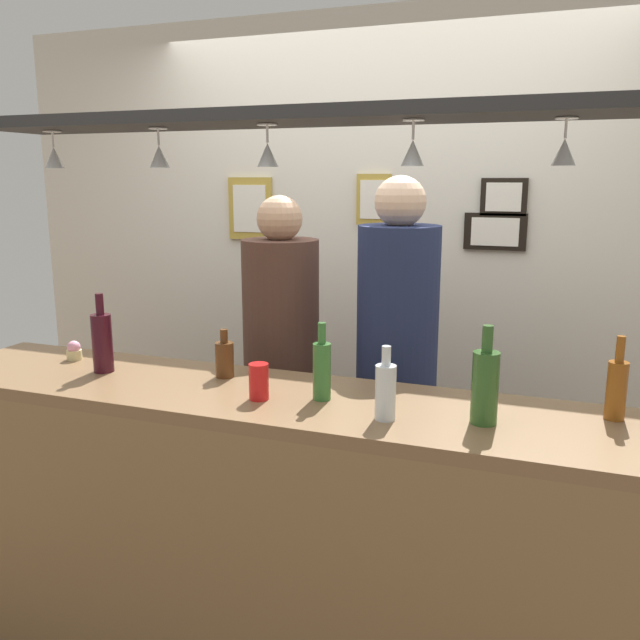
% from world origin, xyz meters
% --- Properties ---
extents(ground_plane, '(8.00, 8.00, 0.00)m').
position_xyz_m(ground_plane, '(0.00, 0.00, 0.00)').
color(ground_plane, brown).
extents(back_wall, '(4.40, 0.06, 2.60)m').
position_xyz_m(back_wall, '(0.00, 1.10, 1.30)').
color(back_wall, silver).
rests_on(back_wall, ground_plane).
extents(bar_counter, '(2.70, 0.55, 1.05)m').
position_xyz_m(bar_counter, '(0.00, -0.51, 0.70)').
color(bar_counter, brown).
rests_on(bar_counter, ground_plane).
extents(overhead_glass_rack, '(2.20, 0.36, 0.04)m').
position_xyz_m(overhead_glass_rack, '(0.00, -0.30, 1.95)').
color(overhead_glass_rack, black).
extents(hanging_wineglass_far_left, '(0.07, 0.07, 0.13)m').
position_xyz_m(hanging_wineglass_far_left, '(-0.88, -0.31, 1.84)').
color(hanging_wineglass_far_left, silver).
rests_on(hanging_wineglass_far_left, overhead_glass_rack).
extents(hanging_wineglass_left, '(0.07, 0.07, 0.13)m').
position_xyz_m(hanging_wineglass_left, '(-0.44, -0.31, 1.84)').
color(hanging_wineglass_left, silver).
rests_on(hanging_wineglass_left, overhead_glass_rack).
extents(hanging_wineglass_center_left, '(0.07, 0.07, 0.13)m').
position_xyz_m(hanging_wineglass_center_left, '(-0.02, -0.34, 1.84)').
color(hanging_wineglass_center_left, silver).
rests_on(hanging_wineglass_center_left, overhead_glass_rack).
extents(hanging_wineglass_center, '(0.07, 0.07, 0.13)m').
position_xyz_m(hanging_wineglass_center, '(0.46, -0.35, 1.84)').
color(hanging_wineglass_center, silver).
rests_on(hanging_wineglass_center, overhead_glass_rack).
extents(hanging_wineglass_center_right, '(0.07, 0.07, 0.13)m').
position_xyz_m(hanging_wineglass_center_right, '(0.87, -0.26, 1.84)').
color(hanging_wineglass_center_right, silver).
rests_on(hanging_wineglass_center_right, overhead_glass_rack).
extents(person_left_brown_shirt, '(0.34, 0.34, 1.69)m').
position_xyz_m(person_left_brown_shirt, '(-0.27, 0.33, 1.02)').
color(person_left_brown_shirt, '#2D334C').
rests_on(person_left_brown_shirt, ground_plane).
extents(person_right_navy_shirt, '(0.34, 0.34, 1.78)m').
position_xyz_m(person_right_navy_shirt, '(0.26, 0.33, 1.08)').
color(person_right_navy_shirt, '#2D334C').
rests_on(person_right_navy_shirt, ground_plane).
extents(bottle_soda_clear, '(0.06, 0.06, 0.23)m').
position_xyz_m(bottle_soda_clear, '(0.42, -0.46, 1.14)').
color(bottle_soda_clear, silver).
rests_on(bottle_soda_clear, bar_counter).
extents(bottle_champagne_green, '(0.08, 0.08, 0.30)m').
position_xyz_m(bottle_champagne_green, '(0.70, -0.38, 1.16)').
color(bottle_champagne_green, '#2D5623').
rests_on(bottle_champagne_green, bar_counter).
extents(bottle_beer_amber_tall, '(0.06, 0.06, 0.26)m').
position_xyz_m(bottle_beer_amber_tall, '(1.07, -0.21, 1.15)').
color(bottle_beer_amber_tall, brown).
rests_on(bottle_beer_amber_tall, bar_counter).
extents(bottle_wine_dark_red, '(0.08, 0.08, 0.30)m').
position_xyz_m(bottle_wine_dark_red, '(-0.71, -0.33, 1.16)').
color(bottle_wine_dark_red, '#380F19').
rests_on(bottle_wine_dark_red, bar_counter).
extents(bottle_beer_brown_stubby, '(0.07, 0.07, 0.18)m').
position_xyz_m(bottle_beer_brown_stubby, '(-0.25, -0.23, 1.12)').
color(bottle_beer_brown_stubby, '#512D14').
rests_on(bottle_beer_brown_stubby, bar_counter).
extents(bottle_beer_green_import, '(0.06, 0.06, 0.26)m').
position_xyz_m(bottle_beer_green_import, '(0.17, -0.35, 1.15)').
color(bottle_beer_green_import, '#336B2D').
rests_on(bottle_beer_green_import, bar_counter).
extents(drink_can, '(0.07, 0.07, 0.12)m').
position_xyz_m(drink_can, '(-0.02, -0.42, 1.11)').
color(drink_can, red).
rests_on(drink_can, bar_counter).
extents(cupcake, '(0.06, 0.06, 0.08)m').
position_xyz_m(cupcake, '(-0.93, -0.23, 1.08)').
color(cupcake, beige).
rests_on(cupcake, bar_counter).
extents(picture_frame_caricature, '(0.26, 0.02, 0.34)m').
position_xyz_m(picture_frame_caricature, '(-0.77, 1.06, 1.60)').
color(picture_frame_caricature, '#B29338').
rests_on(picture_frame_caricature, back_wall).
extents(picture_frame_lower_pair, '(0.30, 0.02, 0.18)m').
position_xyz_m(picture_frame_lower_pair, '(0.56, 1.06, 1.51)').
color(picture_frame_lower_pair, black).
rests_on(picture_frame_lower_pair, back_wall).
extents(picture_frame_upper_small, '(0.22, 0.02, 0.18)m').
position_xyz_m(picture_frame_upper_small, '(0.59, 1.06, 1.67)').
color(picture_frame_upper_small, black).
rests_on(picture_frame_upper_small, back_wall).
extents(picture_frame_crest, '(0.18, 0.02, 0.26)m').
position_xyz_m(picture_frame_crest, '(-0.06, 1.06, 1.65)').
color(picture_frame_crest, '#B29338').
rests_on(picture_frame_crest, back_wall).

